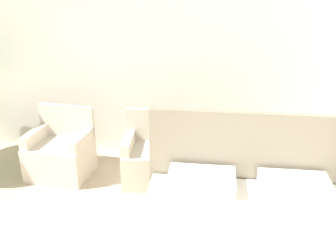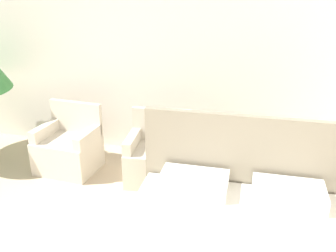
% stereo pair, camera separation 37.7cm
% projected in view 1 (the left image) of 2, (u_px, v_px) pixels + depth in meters
% --- Properties ---
extents(wall_back, '(10.00, 0.06, 2.90)m').
position_uv_depth(wall_back, '(137.00, 44.00, 4.65)').
color(wall_back, silver).
rests_on(wall_back, ground_plane).
extents(armchair_near_window_left, '(0.74, 0.63, 0.81)m').
position_uv_depth(armchair_near_window_left, '(61.00, 155.00, 4.46)').
color(armchair_near_window_left, beige).
rests_on(armchair_near_window_left, ground_plane).
extents(armchair_near_window_right, '(0.73, 0.62, 0.81)m').
position_uv_depth(armchair_near_window_right, '(155.00, 160.00, 4.33)').
color(armchair_near_window_right, beige).
rests_on(armchair_near_window_right, ground_plane).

